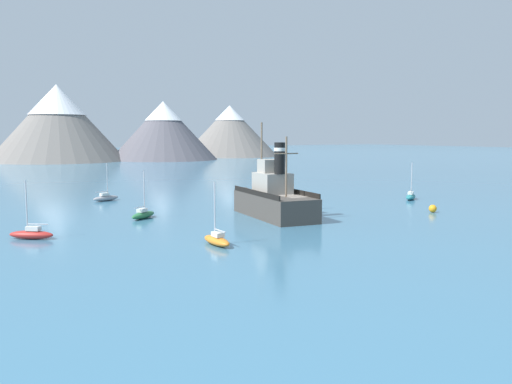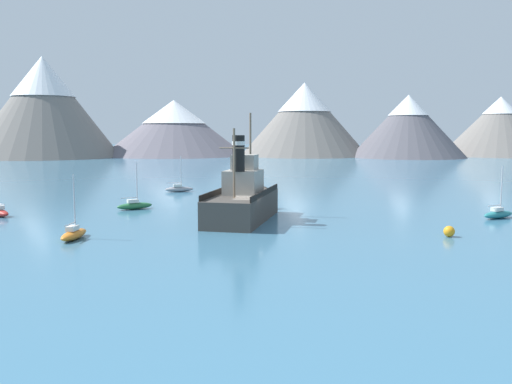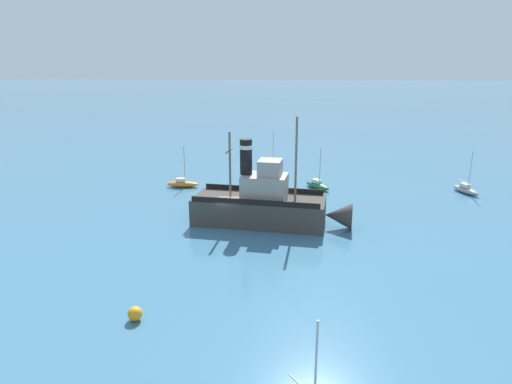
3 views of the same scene
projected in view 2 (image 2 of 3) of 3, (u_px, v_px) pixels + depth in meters
name	position (u px, v px, depth m)	size (l,w,h in m)	color
ground_plane	(248.00, 225.00, 47.04)	(600.00, 600.00, 0.00)	teal
mountain_ridge	(231.00, 118.00, 177.45)	(189.98, 62.98, 31.66)	slate
old_tugboat	(244.00, 200.00, 50.01)	(6.22, 14.75, 9.90)	#423D38
sailboat_teal	(498.00, 214.00, 50.87)	(3.77, 3.03, 4.90)	#23757A
sailboat_grey	(179.00, 189.00, 73.17)	(3.95, 2.31, 4.90)	gray
sailboat_green	(135.00, 205.00, 56.77)	(3.71, 3.14, 4.90)	#286B3D
sailboat_orange	(74.00, 234.00, 40.98)	(1.22, 3.83, 4.90)	orange
mooring_buoy	(449.00, 231.00, 41.89)	(0.86, 0.86, 0.86)	orange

